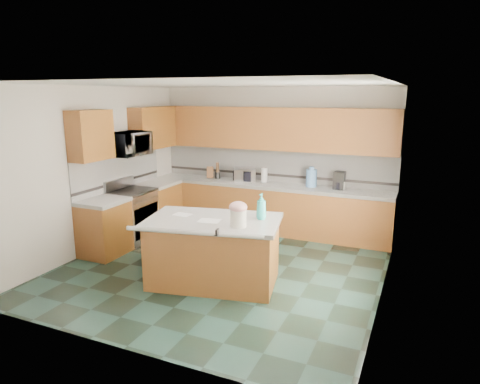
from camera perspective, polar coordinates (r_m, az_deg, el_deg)
The scene contains 52 objects.
floor at distance 6.57m, azimuth -2.46°, elevation -10.07°, with size 4.60×4.60×0.00m, color black.
ceiling at distance 6.05m, azimuth -2.71°, elevation 14.17°, with size 4.60×4.60×0.00m, color white.
wall_back at distance 8.29m, azimuth 4.53°, elevation 4.45°, with size 4.60×0.04×2.70m, color silver.
wall_front at distance 4.28m, azimuth -16.45°, elevation -4.17°, with size 4.60×0.04×2.70m, color silver.
wall_left at distance 7.48m, azimuth -18.77°, elevation 2.87°, with size 0.04×4.60×2.70m, color silver.
wall_right at distance 5.57m, azimuth 19.36°, elevation -0.44°, with size 0.04×4.60×2.70m, color silver.
back_base_cab at distance 8.18m, azimuth 3.68°, elevation -2.24°, with size 4.60×0.60×0.86m, color #56310F.
back_countertop at distance 8.07m, azimuth 3.73°, elevation 0.91°, with size 4.60×0.64×0.06m, color white.
back_upper_cab at distance 8.05m, azimuth 4.17°, elevation 8.43°, with size 4.60×0.33×0.78m, color #56310F.
back_backsplash at distance 8.27m, azimuth 4.45°, elevation 3.63°, with size 4.60×0.02×0.63m, color silver.
back_accent_band at distance 8.30m, azimuth 4.41°, elevation 2.30°, with size 4.60×0.01×0.05m, color black.
left_base_cab_rear at distance 8.46m, azimuth -10.86°, elevation -1.94°, with size 0.60×0.82×0.86m, color #56310F.
left_counter_rear at distance 8.36m, azimuth -10.99°, elevation 1.11°, with size 0.64×0.82×0.06m, color white.
left_base_cab_front at distance 7.30m, azimuth -17.64°, elevation -4.71°, with size 0.60×0.72×0.86m, color #56310F.
left_counter_front at distance 7.18m, azimuth -17.89°, elevation -1.21°, with size 0.64×0.72×0.06m, color white.
left_backsplash at distance 7.88m, azimuth -15.87°, elevation 2.71°, with size 0.02×2.30×0.63m, color silver.
left_accent_band at distance 7.92m, azimuth -15.75°, elevation 1.32°, with size 0.01×2.30×0.05m, color black.
left_upper_cab_rear at distance 8.40m, azimuth -11.54°, elevation 8.39°, with size 0.33×1.09×0.78m, color #56310F.
left_upper_cab_front at distance 7.10m, azimuth -19.30°, elevation 7.14°, with size 0.33×0.72×0.78m, color #56310F.
range_body at distance 7.84m, azimuth -14.11°, elevation -3.20°, with size 0.60×0.76×0.88m, color #B7B7BC.
range_oven_door at distance 7.69m, azimuth -12.37°, elevation -3.76°, with size 0.02×0.68×0.55m, color black.
range_cooktop at distance 7.73m, azimuth -14.30°, elevation 0.07°, with size 0.62×0.78×0.04m, color black.
range_handle at distance 7.57m, azimuth -12.33°, elevation -1.03°, with size 0.02×0.02×0.66m, color #B7B7BC.
range_backguard at distance 7.87m, azimuth -15.84°, elevation 1.09°, with size 0.06×0.76×0.18m, color #B7B7BC.
microwave at distance 7.60m, azimuth -14.65°, elevation 6.21°, with size 0.73×0.50×0.41m, color #B7B7BC.
island_base at distance 5.96m, azimuth -3.54°, elevation -8.13°, with size 1.68×0.96×0.86m, color #56310F.
island_top at distance 5.81m, azimuth -3.60°, elevation -3.89°, with size 1.78×1.06×0.06m, color white.
island_bullnose at distance 5.36m, azimuth -6.20°, elevation -5.39°, with size 0.06×0.06×1.78m, color white.
treat_jar at distance 5.43m, azimuth -0.25°, elevation -3.51°, with size 0.21×0.21×0.22m, color silver.
treat_jar_lid at distance 5.39m, azimuth -0.25°, elevation -2.03°, with size 0.23×0.23×0.14m, color pink.
treat_jar_knob at distance 5.38m, azimuth -0.25°, elevation -1.52°, with size 0.03×0.03×0.08m, color tan.
treat_jar_knob_end_l at distance 5.39m, azimuth -0.62°, elevation -1.48°, with size 0.04×0.04×0.04m, color tan.
treat_jar_knob_end_r at distance 5.36m, azimuth 0.13°, elevation -1.56°, with size 0.04×0.04×0.04m, color tan.
soap_bottle_island at distance 5.74m, azimuth 2.87°, elevation -1.93°, with size 0.14×0.14×0.35m, color teal.
paper_sheet_a at distance 5.72m, azimuth -4.13°, elevation -3.84°, with size 0.29×0.21×0.00m, color white.
paper_sheet_b at distance 6.04m, azimuth -7.68°, elevation -3.00°, with size 0.24×0.18×0.00m, color white.
clamp_body at distance 5.22m, azimuth -3.05°, elevation -5.38°, with size 0.03×0.09×0.08m, color black.
clamp_handle at distance 5.18m, azimuth -3.30°, elevation -5.75°, with size 0.01×0.01×0.06m, color black.
knife_block at distance 8.58m, azimuth -4.01°, elevation 2.62°, with size 0.12×0.10×0.23m, color #472814.
utensil_crock at distance 8.55m, azimuth -3.01°, elevation 2.26°, with size 0.10×0.10×0.13m, color black.
utensil_bundle at distance 8.52m, azimuth -3.02°, elevation 3.32°, with size 0.06×0.06×0.19m, color #472814.
toaster_oven at distance 8.26m, azimuth 0.62°, elevation 2.28°, with size 0.41×0.28×0.24m, color #B7B7BC.
toaster_oven_door at distance 8.14m, azimuth 0.25°, elevation 2.12°, with size 0.37×0.01×0.20m, color black.
paper_towel at distance 8.17m, azimuth 3.26°, elevation 2.23°, with size 0.12×0.12×0.27m, color white.
paper_towel_base at distance 8.19m, azimuth 3.25°, elevation 1.37°, with size 0.18×0.18×0.01m, color #B7B7BC.
water_jug at distance 7.86m, azimuth 9.50°, elevation 1.84°, with size 0.19×0.19×0.32m, color #598CC7.
water_jug_neck at distance 7.82m, azimuth 9.54°, elevation 3.16°, with size 0.09×0.09×0.05m, color #598CC7.
coffee_maker at distance 7.77m, azimuth 13.11°, elevation 1.53°, with size 0.18×0.20×0.31m, color black.
coffee_carafe at distance 7.75m, azimuth 13.01°, elevation 0.81°, with size 0.13×0.13×0.13m, color black.
soap_bottle_back at distance 7.75m, azimuth 13.41°, elevation 1.09°, with size 0.09×0.10×0.21m, color white.
soap_back_cap at distance 7.72m, azimuth 13.46°, elevation 1.96°, with size 0.02×0.02×0.03m, color red.
window_light_proxy at distance 5.35m, azimuth 18.99°, elevation 0.69°, with size 0.02×1.40×1.10m, color white.
Camera 1 is at (2.68, -5.42, 2.57)m, focal length 32.00 mm.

